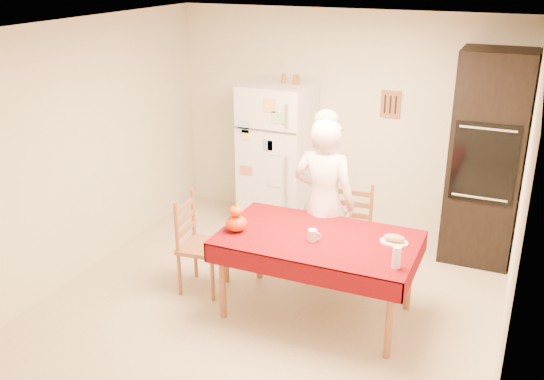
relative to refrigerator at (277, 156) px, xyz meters
The scene contains 17 objects.
floor 2.16m from the refrigerator, 70.93° to the right, with size 4.50×4.50×0.00m, color tan.
room_shell 2.13m from the refrigerator, 70.89° to the right, with size 4.02×4.52×2.51m.
refrigerator is the anchor object (origin of this frame).
oven_cabinet 2.29m from the refrigerator, ahead, with size 0.70×0.62×2.20m.
dining_table 2.01m from the refrigerator, 56.93° to the right, with size 1.70×1.00×0.76m.
chair_far 1.47m from the refrigerator, 36.67° to the right, with size 0.45×0.43×0.95m.
chair_left 1.74m from the refrigerator, 93.79° to the right, with size 0.44×0.46×0.95m.
seated_woman 1.48m from the refrigerator, 49.92° to the right, with size 0.62×0.40×1.69m, color white.
coffee_mug 2.07m from the refrigerator, 58.79° to the right, with size 0.08×0.08×0.10m, color silver.
pumpkin_lower 1.89m from the refrigerator, 78.11° to the right, with size 0.19×0.19×0.14m, color #C43704.
pumpkin_upper 1.89m from the refrigerator, 78.11° to the right, with size 0.12×0.12×0.09m, color #E93405.
wine_glass 2.68m from the refrigerator, 46.93° to the right, with size 0.07×0.07×0.18m, color white.
bread_plate 2.31m from the refrigerator, 41.90° to the right, with size 0.24×0.24×0.02m, color white.
bread_loaf 2.31m from the refrigerator, 41.90° to the right, with size 0.18×0.10×0.06m, color #9F7F4E.
spice_jar_left 0.90m from the refrigerator, 44.36° to the left, with size 0.05×0.05×0.10m, color #92541A.
spice_jar_mid 0.92m from the refrigerator, 15.19° to the left, with size 0.05×0.05×0.10m, color #8F5C1A.
spice_jar_right 0.93m from the refrigerator, 13.23° to the left, with size 0.05×0.05×0.10m, color brown.
Camera 1 is at (1.95, -4.29, 3.03)m, focal length 40.00 mm.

